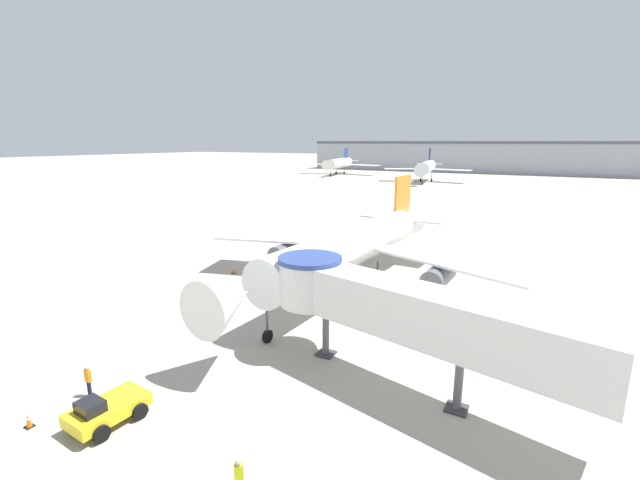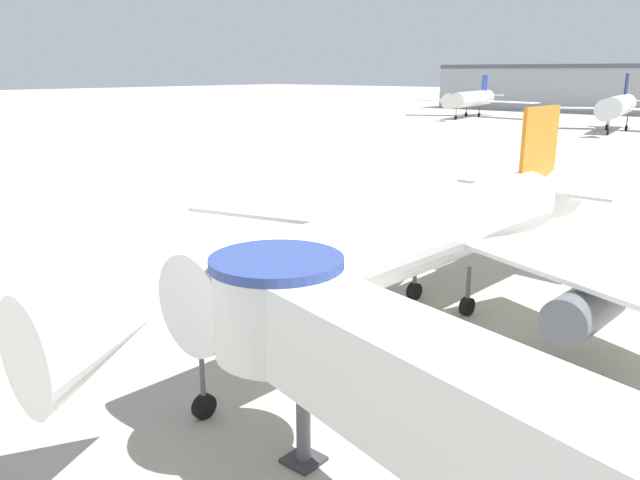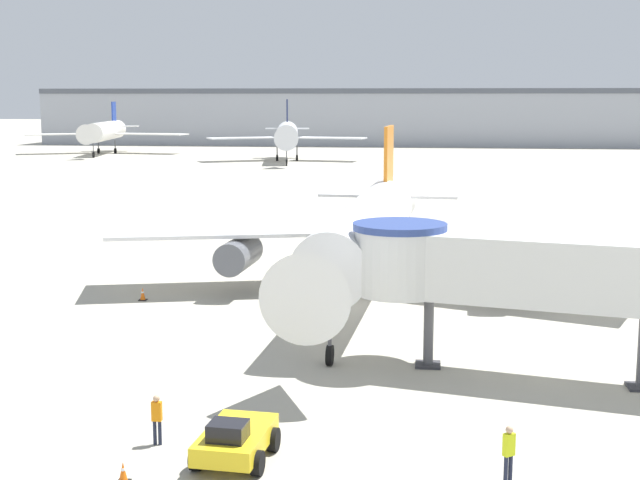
{
  "view_description": "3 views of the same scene",
  "coord_description": "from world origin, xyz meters",
  "px_view_note": "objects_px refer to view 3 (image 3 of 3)",
  "views": [
    {
      "loc": [
        15.78,
        -32.96,
        13.38
      ],
      "look_at": [
        -3.05,
        1.93,
        4.23
      ],
      "focal_mm": 24.0,
      "sensor_mm": 36.0,
      "label": 1
    },
    {
      "loc": [
        15.45,
        -23.06,
        11.65
      ],
      "look_at": [
        -4.69,
        0.49,
        3.24
      ],
      "focal_mm": 35.0,
      "sensor_mm": 36.0,
      "label": 2
    },
    {
      "loc": [
        4.07,
        -48.57,
        11.67
      ],
      "look_at": [
        -1.1,
        -6.62,
        4.85
      ],
      "focal_mm": 50.0,
      "sensor_mm": 36.0,
      "label": 3
    }
  ],
  "objects_px": {
    "main_airplane": "(366,231)",
    "background_jet_navy_tail": "(287,135)",
    "pushback_tug_yellow": "(235,440)",
    "ground_crew_wing_walker": "(509,450)",
    "jet_bridge": "(543,271)",
    "traffic_cone_port_wing": "(143,294)",
    "ground_crew_marshaller": "(157,416)",
    "traffic_cone_apron_front": "(123,473)",
    "background_jet_blue_tail": "(104,131)"
  },
  "relations": [
    {
      "from": "pushback_tug_yellow",
      "to": "ground_crew_wing_walker",
      "type": "xyz_separation_m",
      "value": [
        8.62,
        -0.61,
        0.32
      ]
    },
    {
      "from": "traffic_cone_port_wing",
      "to": "ground_crew_wing_walker",
      "type": "xyz_separation_m",
      "value": [
        18.94,
        -22.62,
        0.71
      ]
    },
    {
      "from": "main_airplane",
      "to": "ground_crew_marshaller",
      "type": "height_order",
      "value": "main_airplane"
    },
    {
      "from": "traffic_cone_port_wing",
      "to": "background_jet_navy_tail",
      "type": "height_order",
      "value": "background_jet_navy_tail"
    },
    {
      "from": "pushback_tug_yellow",
      "to": "background_jet_navy_tail",
      "type": "bearing_deg",
      "value": 103.03
    },
    {
      "from": "ground_crew_marshaller",
      "to": "background_jet_navy_tail",
      "type": "relative_size",
      "value": 0.06
    },
    {
      "from": "traffic_cone_port_wing",
      "to": "jet_bridge",
      "type": "bearing_deg",
      "value": -29.48
    },
    {
      "from": "main_airplane",
      "to": "traffic_cone_apron_front",
      "type": "height_order",
      "value": "main_airplane"
    },
    {
      "from": "background_jet_blue_tail",
      "to": "ground_crew_marshaller",
      "type": "bearing_deg",
      "value": -77.77
    },
    {
      "from": "traffic_cone_apron_front",
      "to": "background_jet_navy_tail",
      "type": "height_order",
      "value": "background_jet_navy_tail"
    },
    {
      "from": "main_airplane",
      "to": "ground_crew_wing_walker",
      "type": "relative_size",
      "value": 18.15
    },
    {
      "from": "main_airplane",
      "to": "ground_crew_wing_walker",
      "type": "xyz_separation_m",
      "value": [
        6.06,
        -23.84,
        -3.03
      ]
    },
    {
      "from": "traffic_cone_apron_front",
      "to": "background_jet_blue_tail",
      "type": "xyz_separation_m",
      "value": [
        -57.16,
        151.76,
        4.34
      ]
    },
    {
      "from": "ground_crew_wing_walker",
      "to": "pushback_tug_yellow",
      "type": "bearing_deg",
      "value": -41.14
    },
    {
      "from": "background_jet_blue_tail",
      "to": "background_jet_navy_tail",
      "type": "height_order",
      "value": "background_jet_navy_tail"
    },
    {
      "from": "pushback_tug_yellow",
      "to": "background_jet_blue_tail",
      "type": "xyz_separation_m",
      "value": [
        -60.22,
        149.78,
        3.92
      ]
    },
    {
      "from": "main_airplane",
      "to": "background_jet_blue_tail",
      "type": "distance_m",
      "value": 141.27
    },
    {
      "from": "main_airplane",
      "to": "jet_bridge",
      "type": "xyz_separation_m",
      "value": [
        8.23,
        -13.14,
        0.49
      ]
    },
    {
      "from": "pushback_tug_yellow",
      "to": "ground_crew_marshaller",
      "type": "xyz_separation_m",
      "value": [
        -2.92,
        1.05,
        0.27
      ]
    },
    {
      "from": "jet_bridge",
      "to": "pushback_tug_yellow",
      "type": "height_order",
      "value": "jet_bridge"
    },
    {
      "from": "pushback_tug_yellow",
      "to": "traffic_cone_port_wing",
      "type": "height_order",
      "value": "pushback_tug_yellow"
    },
    {
      "from": "traffic_cone_port_wing",
      "to": "background_jet_blue_tail",
      "type": "xyz_separation_m",
      "value": [
        -49.91,
        127.77,
        4.3
      ]
    },
    {
      "from": "ground_crew_marshaller",
      "to": "background_jet_navy_tail",
      "type": "height_order",
      "value": "background_jet_navy_tail"
    },
    {
      "from": "traffic_cone_apron_front",
      "to": "background_jet_navy_tail",
      "type": "distance_m",
      "value": 136.34
    },
    {
      "from": "main_airplane",
      "to": "traffic_cone_port_wing",
      "type": "distance_m",
      "value": 13.46
    },
    {
      "from": "main_airplane",
      "to": "ground_crew_marshaller",
      "type": "xyz_separation_m",
      "value": [
        -5.48,
        -22.18,
        -3.08
      ]
    },
    {
      "from": "main_airplane",
      "to": "traffic_cone_port_wing",
      "type": "height_order",
      "value": "main_airplane"
    },
    {
      "from": "main_airplane",
      "to": "background_jet_navy_tail",
      "type": "distance_m",
      "value": 112.27
    },
    {
      "from": "traffic_cone_port_wing",
      "to": "background_jet_blue_tail",
      "type": "height_order",
      "value": "background_jet_blue_tail"
    },
    {
      "from": "ground_crew_wing_walker",
      "to": "background_jet_blue_tail",
      "type": "xyz_separation_m",
      "value": [
        -68.84,
        150.39,
        3.6
      ]
    },
    {
      "from": "pushback_tug_yellow",
      "to": "ground_crew_wing_walker",
      "type": "distance_m",
      "value": 8.65
    },
    {
      "from": "ground_crew_wing_walker",
      "to": "background_jet_navy_tail",
      "type": "distance_m",
      "value": 136.89
    },
    {
      "from": "pushback_tug_yellow",
      "to": "traffic_cone_apron_front",
      "type": "bearing_deg",
      "value": -142.45
    },
    {
      "from": "jet_bridge",
      "to": "ground_crew_marshaller",
      "type": "xyz_separation_m",
      "value": [
        -13.71,
        -9.04,
        -3.58
      ]
    },
    {
      "from": "jet_bridge",
      "to": "traffic_cone_port_wing",
      "type": "distance_m",
      "value": 24.61
    },
    {
      "from": "traffic_cone_port_wing",
      "to": "background_jet_navy_tail",
      "type": "bearing_deg",
      "value": 94.83
    },
    {
      "from": "pushback_tug_yellow",
      "to": "ground_crew_wing_walker",
      "type": "relative_size",
      "value": 2.03
    },
    {
      "from": "ground_crew_wing_walker",
      "to": "main_airplane",
      "type": "bearing_deg",
      "value": -112.83
    },
    {
      "from": "jet_bridge",
      "to": "traffic_cone_port_wing",
      "type": "height_order",
      "value": "jet_bridge"
    },
    {
      "from": "traffic_cone_apron_front",
      "to": "ground_crew_wing_walker",
      "type": "relative_size",
      "value": 0.36
    },
    {
      "from": "pushback_tug_yellow",
      "to": "main_airplane",
      "type": "bearing_deg",
      "value": 88.34
    },
    {
      "from": "traffic_cone_port_wing",
      "to": "ground_crew_wing_walker",
      "type": "bearing_deg",
      "value": -50.07
    },
    {
      "from": "background_jet_blue_tail",
      "to": "traffic_cone_apron_front",
      "type": "bearing_deg",
      "value": -78.21
    },
    {
      "from": "main_airplane",
      "to": "pushback_tug_yellow",
      "type": "height_order",
      "value": "main_airplane"
    },
    {
      "from": "main_airplane",
      "to": "traffic_cone_apron_front",
      "type": "distance_m",
      "value": 26.1
    },
    {
      "from": "pushback_tug_yellow",
      "to": "traffic_cone_port_wing",
      "type": "distance_m",
      "value": 24.31
    },
    {
      "from": "traffic_cone_apron_front",
      "to": "background_jet_blue_tail",
      "type": "relative_size",
      "value": 0.02
    },
    {
      "from": "jet_bridge",
      "to": "ground_crew_wing_walker",
      "type": "relative_size",
      "value": 10.25
    },
    {
      "from": "traffic_cone_apron_front",
      "to": "background_jet_navy_tail",
      "type": "relative_size",
      "value": 0.02
    },
    {
      "from": "pushback_tug_yellow",
      "to": "background_jet_blue_tail",
      "type": "distance_m",
      "value": 161.48
    }
  ]
}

